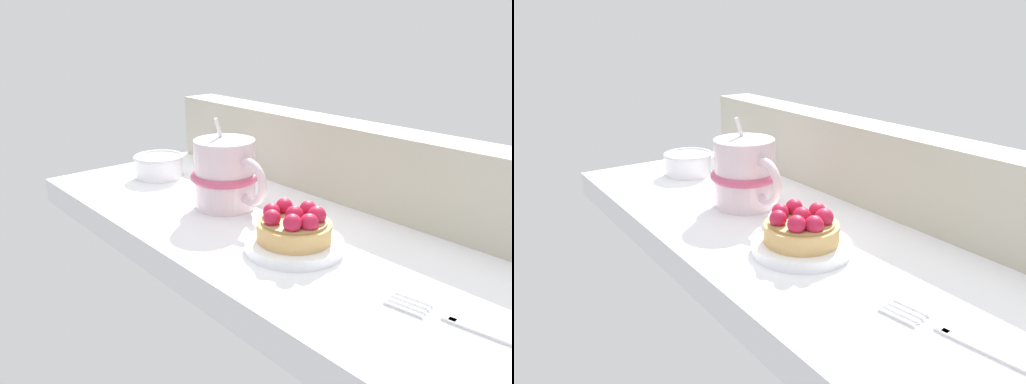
{
  "view_description": "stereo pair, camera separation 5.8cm",
  "coord_description": "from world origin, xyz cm",
  "views": [
    {
      "loc": [
        39.61,
        -39.53,
        23.07
      ],
      "look_at": [
        -2.03,
        -3.34,
        4.24
      ],
      "focal_mm": 35.09,
      "sensor_mm": 36.0,
      "label": 1
    },
    {
      "loc": [
        43.2,
        -34.94,
        23.07
      ],
      "look_at": [
        -2.03,
        -3.34,
        4.24
      ],
      "focal_mm": 35.09,
      "sensor_mm": 36.0,
      "label": 2
    }
  ],
  "objects": [
    {
      "name": "dessert_plate",
      "position": [
        5.6,
        -4.66,
        0.56
      ],
      "size": [
        10.55,
        10.55,
        1.19
      ],
      "color": "white",
      "rests_on": "ground_plane"
    },
    {
      "name": "raspberry_tart",
      "position": [
        5.63,
        -4.69,
        2.77
      ],
      "size": [
        7.97,
        7.97,
        3.85
      ],
      "color": "tan",
      "rests_on": "dessert_plate"
    },
    {
      "name": "sugar_bowl",
      "position": [
        -26.98,
        -1.73,
        1.89
      ],
      "size": [
        7.76,
        7.76,
        3.51
      ],
      "color": "white",
      "rests_on": "ground_plane"
    },
    {
      "name": "ground_plane",
      "position": [
        0.0,
        0.0,
        -1.83
      ],
      "size": [
        74.96,
        31.48,
        3.65
      ],
      "primitive_type": "cube",
      "color": "white"
    },
    {
      "name": "coffee_mug",
      "position": [
        -9.4,
        -2.02,
        4.45
      ],
      "size": [
        12.33,
        8.99,
        11.56
      ],
      "color": "silver",
      "rests_on": "ground_plane"
    },
    {
      "name": "window_rail_back",
      "position": [
        0.0,
        12.81,
        5.19
      ],
      "size": [
        73.46,
        5.85,
        10.38
      ],
      "primitive_type": "cube",
      "color": "#B2AD99",
      "rests_on": "ground_plane"
    },
    {
      "name": "dessert_fork",
      "position": [
        25.96,
        -4.33,
        0.3
      ],
      "size": [
        16.22,
        3.75,
        0.6
      ],
      "color": "silver",
      "rests_on": "ground_plane"
    }
  ]
}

